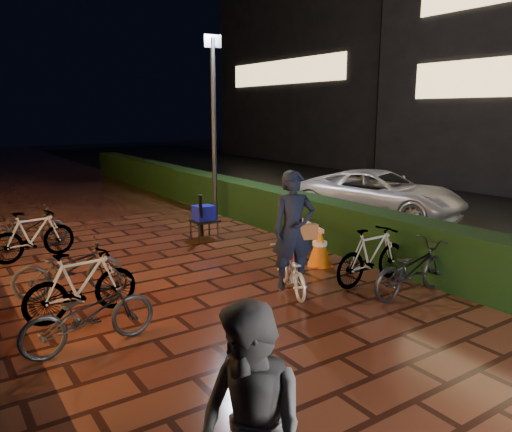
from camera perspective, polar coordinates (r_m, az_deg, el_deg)
ground at (r=7.07m, az=3.19°, el=-12.32°), size 80.00×80.00×0.00m
asphalt_road at (r=16.66m, az=17.70°, el=1.37°), size 11.00×60.00×0.01m
hedge at (r=15.17m, az=-5.07°, el=2.80°), size 0.70×20.00×1.00m
bystander_person at (r=3.54m, az=-0.68°, el=-23.29°), size 0.70×0.87×1.73m
van at (r=14.23m, az=13.91°, el=2.48°), size 3.51×5.04×1.28m
far_buildings at (r=26.02m, az=22.29°, el=19.02°), size 9.08×31.00×14.00m
lamp_post_hedge at (r=13.43m, az=-4.86°, el=10.79°), size 0.46×0.16×4.80m
cyclist at (r=7.99m, az=4.18°, el=-3.76°), size 0.95×1.48×2.01m
traffic_barrier at (r=10.16m, az=5.72°, el=-2.57°), size 0.89×1.80×0.73m
cart_assembly at (r=11.39m, az=-6.00°, el=0.14°), size 0.62×0.63×1.14m
parked_bikes_storefront at (r=9.01m, az=-22.06°, el=-4.68°), size 1.98×6.11×0.98m
parked_bikes_hedge at (r=8.51m, az=15.37°, el=-5.14°), size 1.77×1.31×0.98m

